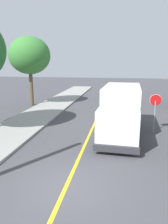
# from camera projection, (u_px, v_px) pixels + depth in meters

# --- Properties ---
(ground_plane) EXTENTS (120.00, 120.00, 0.00)m
(ground_plane) POSITION_uv_depth(u_px,v_px,m) (66.00, 188.00, 8.43)
(ground_plane) COLOR #424247
(centre_line_yellow) EXTENTS (0.16, 56.00, 0.01)m
(centre_line_yellow) POSITION_uv_depth(u_px,v_px,m) (96.00, 121.00, 18.03)
(centre_line_yellow) COLOR gold
(centre_line_yellow) RESTS_ON ground
(box_truck) EXTENTS (2.74, 7.29, 3.20)m
(box_truck) POSITION_uv_depth(u_px,v_px,m) (121.00, 108.00, 14.46)
(box_truck) COLOR silver
(box_truck) RESTS_ON ground
(parked_car_near) EXTENTS (1.97, 4.47, 1.67)m
(parked_car_near) POSITION_uv_depth(u_px,v_px,m) (117.00, 102.00, 21.94)
(parked_car_near) COLOR silver
(parked_car_near) RESTS_ON ground
(parked_car_mid) EXTENTS (1.91, 4.44, 1.67)m
(parked_car_mid) POSITION_uv_depth(u_px,v_px,m) (119.00, 94.00, 27.76)
(parked_car_mid) COLOR maroon
(parked_car_mid) RESTS_ON ground
(stop_sign) EXTENTS (0.80, 0.10, 2.65)m
(stop_sign) POSITION_uv_depth(u_px,v_px,m) (155.00, 106.00, 14.88)
(stop_sign) COLOR gray
(stop_sign) RESTS_ON ground
(street_tree_down_block) EXTENTS (4.47, 4.47, 7.51)m
(street_tree_down_block) POSITION_uv_depth(u_px,v_px,m) (30.00, 56.00, 23.25)
(street_tree_down_block) COLOR brown
(street_tree_down_block) RESTS_ON ground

